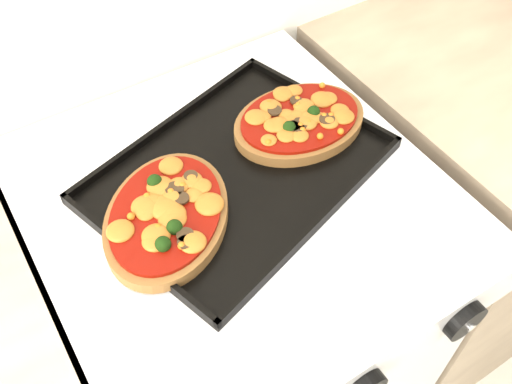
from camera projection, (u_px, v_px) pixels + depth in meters
stove at (238, 327)px, 1.20m from camera, size 0.60×0.60×0.91m
control_panel at (357, 374)px, 0.72m from camera, size 0.60×0.02×0.09m
knob_right at (465, 321)px, 0.77m from camera, size 0.06×0.02×0.06m
baking_tray at (238, 170)px, 0.86m from camera, size 0.49×0.42×0.02m
pizza_left at (166, 215)px, 0.78m from camera, size 0.28×0.28×0.03m
pizza_right at (299, 120)px, 0.91m from camera, size 0.23×0.18×0.03m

